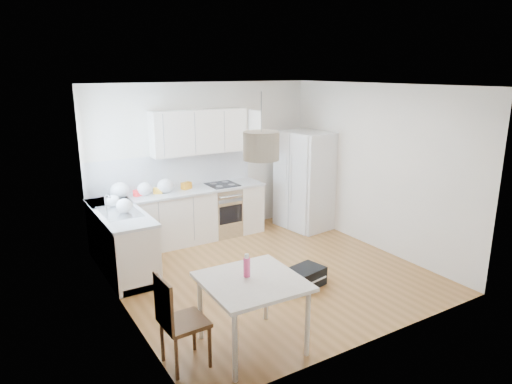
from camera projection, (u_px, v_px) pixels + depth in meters
floor at (267, 272)px, 6.76m from camera, size 4.20×4.20×0.00m
ceiling at (268, 85)px, 6.06m from camera, size 4.20×4.20×0.00m
wall_back at (204, 159)px, 8.14m from camera, size 4.20×0.00×4.20m
wall_left at (118, 206)px, 5.36m from camera, size 0.00×4.20×4.20m
wall_right at (375, 168)px, 7.47m from camera, size 0.00×4.20×4.20m
window_glassblock at (94, 157)px, 6.21m from camera, size 0.02×1.00×1.00m
cabinets_back at (181, 218)px, 7.83m from camera, size 3.00×0.60×0.88m
cabinets_left at (121, 242)px, 6.73m from camera, size 0.60×1.80×0.88m
counter_back at (180, 192)px, 7.71m from camera, size 3.02×0.64×0.04m
counter_left at (119, 212)px, 6.61m from camera, size 0.64×1.82×0.04m
backsplash_back at (173, 171)px, 7.87m from camera, size 3.00×0.01×0.58m
backsplash_left at (96, 194)px, 6.39m from camera, size 0.01×1.80×0.58m
upper_cabinets at (199, 132)px, 7.80m from camera, size 1.70×0.32×0.75m
range_oven at (223, 211)px, 8.23m from camera, size 0.50×0.61×0.88m
sink at (120, 212)px, 6.57m from camera, size 0.50×0.80×0.16m
refrigerator at (307, 180)px, 8.50m from camera, size 0.97×1.01×1.82m
dining_table at (252, 287)px, 4.76m from camera, size 1.03×1.03×0.79m
dining_chair at (185, 320)px, 4.52m from camera, size 0.43×0.43×1.00m
drink_bottle at (247, 265)px, 4.78m from camera, size 0.09×0.09×0.25m
gym_bag at (304, 277)px, 6.29m from camera, size 0.62×0.46×0.26m
pendant_lamp at (261, 146)px, 4.44m from camera, size 0.41×0.41×0.28m
grocery_bag_a at (120, 191)px, 7.19m from camera, size 0.30×0.25×0.27m
grocery_bag_b at (145, 189)px, 7.39m from camera, size 0.24×0.21×0.22m
grocery_bag_c at (165, 186)px, 7.55m from camera, size 0.27×0.23×0.24m
grocery_bag_d at (113, 201)px, 6.79m from camera, size 0.20×0.17×0.18m
grocery_bag_e at (124, 206)px, 6.49m from camera, size 0.24×0.20×0.21m
snack_orange at (186, 186)px, 7.81m from camera, size 0.20×0.16×0.12m
snack_yellow at (158, 191)px, 7.52m from camera, size 0.17×0.15×0.10m
snack_red at (138, 193)px, 7.39m from camera, size 0.17×0.14×0.10m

